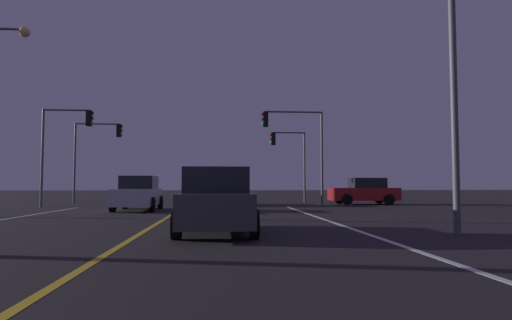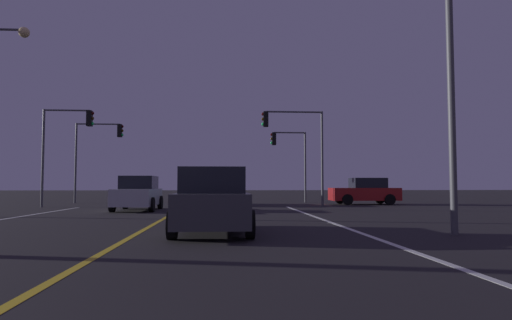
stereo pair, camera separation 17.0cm
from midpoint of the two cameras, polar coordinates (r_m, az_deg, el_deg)
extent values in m
cube|color=silver|center=(10.24, 16.75, -10.18)|extent=(0.16, 31.24, 0.01)
cube|color=gold|center=(9.81, -17.56, -10.49)|extent=(0.16, 31.24, 0.01)
cylinder|color=black|center=(21.04, -13.55, -5.66)|extent=(0.22, 0.68, 0.68)
cylinder|color=black|center=(21.40, -18.34, -5.54)|extent=(0.22, 0.68, 0.68)
cylinder|color=black|center=(23.71, -12.52, -5.39)|extent=(0.22, 0.68, 0.68)
cylinder|color=black|center=(24.03, -16.80, -5.30)|extent=(0.22, 0.68, 0.68)
cube|color=#B7BABF|center=(22.52, -15.27, -4.65)|extent=(1.80, 4.30, 0.80)
cube|color=black|center=(22.75, -15.13, -2.83)|extent=(1.60, 2.10, 0.64)
cube|color=red|center=(24.48, -12.96, -4.33)|extent=(0.24, 0.08, 0.16)
cube|color=red|center=(24.69, -15.73, -4.28)|extent=(0.24, 0.08, 0.16)
cylinder|color=black|center=(27.91, 11.57, -5.06)|extent=(0.68, 0.22, 0.68)
cylinder|color=black|center=(29.64, 10.60, -4.96)|extent=(0.68, 0.22, 0.68)
cylinder|color=black|center=(28.77, 16.76, -4.93)|extent=(0.68, 0.22, 0.68)
cylinder|color=black|center=(30.45, 15.53, -4.85)|extent=(0.68, 0.22, 0.68)
cube|color=maroon|center=(29.15, 13.63, -4.32)|extent=(4.30, 1.80, 0.80)
cube|color=black|center=(29.23, 14.07, -2.90)|extent=(2.10, 1.60, 0.64)
cube|color=red|center=(29.31, 17.90, -4.06)|extent=(0.08, 0.24, 0.16)
cube|color=red|center=(30.43, 17.04, -4.03)|extent=(0.08, 0.24, 0.16)
cylinder|color=black|center=(28.87, -6.75, -5.04)|extent=(0.22, 0.68, 0.68)
cylinder|color=black|center=(28.86, -3.16, -5.06)|extent=(0.22, 0.68, 0.68)
cylinder|color=black|center=(26.18, -6.98, -5.23)|extent=(0.22, 0.68, 0.68)
cylinder|color=black|center=(26.16, -3.02, -5.25)|extent=(0.22, 0.68, 0.68)
cube|color=#145156|center=(27.49, -4.97, -4.47)|extent=(1.80, 4.30, 0.80)
cube|color=black|center=(27.24, -4.97, -2.97)|extent=(1.60, 2.10, 0.64)
cube|color=red|center=(25.40, -6.37, -4.35)|extent=(0.24, 0.08, 0.16)
cube|color=red|center=(25.39, -3.66, -4.36)|extent=(0.24, 0.08, 0.16)
cylinder|color=black|center=(13.10, -9.46, -7.25)|extent=(0.22, 0.68, 0.68)
cylinder|color=black|center=(13.07, -1.50, -7.30)|extent=(0.22, 0.68, 0.68)
cylinder|color=black|center=(10.42, -10.75, -8.29)|extent=(0.22, 0.68, 0.68)
cylinder|color=black|center=(10.38, -0.72, -8.36)|extent=(0.22, 0.68, 0.68)
cube|color=#38383D|center=(11.68, -5.59, -6.20)|extent=(1.80, 4.30, 0.80)
cube|color=black|center=(11.42, -5.59, -2.65)|extent=(1.60, 2.10, 0.64)
cube|color=red|center=(9.61, -9.43, -6.22)|extent=(0.24, 0.08, 0.16)
cube|color=red|center=(9.59, -2.22, -6.27)|extent=(0.24, 0.08, 0.16)
cylinder|color=#4C4C51|center=(26.31, 8.38, 0.19)|extent=(0.14, 0.14, 5.63)
cylinder|color=#4C4C51|center=(26.30, 4.74, 6.24)|extent=(3.36, 0.10, 0.10)
cube|color=black|center=(26.01, 1.08, 5.33)|extent=(0.28, 0.36, 0.90)
sphere|color=#3A0605|center=(26.04, 0.72, 5.98)|extent=(0.20, 0.20, 0.20)
sphere|color=#3C2706|center=(26.00, 0.72, 5.33)|extent=(0.20, 0.20, 0.20)
sphere|color=#19E059|center=(25.95, 0.73, 4.68)|extent=(0.20, 0.20, 0.20)
cylinder|color=#4C4C51|center=(27.60, -26.18, 0.26)|extent=(0.14, 0.14, 5.57)
cylinder|color=#4C4C51|center=(27.45, -23.56, 5.96)|extent=(2.53, 0.10, 0.10)
cube|color=black|center=(27.00, -21.03, 5.09)|extent=(0.28, 0.36, 0.90)
sphere|color=#3A0605|center=(26.99, -20.69, 5.73)|extent=(0.20, 0.20, 0.20)
sphere|color=#3C2706|center=(26.95, -20.71, 5.10)|extent=(0.20, 0.20, 0.20)
sphere|color=#19E059|center=(26.91, -20.72, 4.47)|extent=(0.20, 0.20, 0.20)
cylinder|color=#4C4C51|center=(31.67, 6.17, -0.92)|extent=(0.14, 0.14, 5.05)
cylinder|color=#4C4C51|center=(31.68, 4.14, 3.56)|extent=(2.25, 0.10, 0.10)
cube|color=black|center=(31.48, 2.11, 2.77)|extent=(0.28, 0.36, 0.90)
sphere|color=#3A0605|center=(31.50, 1.82, 3.32)|extent=(0.20, 0.20, 0.20)
sphere|color=#3C2706|center=(31.46, 1.82, 2.78)|extent=(0.20, 0.20, 0.20)
sphere|color=#19E059|center=(31.43, 1.82, 2.23)|extent=(0.20, 0.20, 0.20)
cylinder|color=#4C4C51|center=(32.77, -22.63, -0.34)|extent=(0.14, 0.14, 5.54)
cylinder|color=#4C4C51|center=(32.58, -20.05, 4.43)|extent=(2.95, 0.10, 0.10)
cube|color=black|center=(32.16, -17.52, 3.67)|extent=(0.28, 0.36, 0.90)
sphere|color=#3A0605|center=(32.16, -17.23, 4.20)|extent=(0.20, 0.20, 0.20)
sphere|color=#3C2706|center=(32.12, -17.24, 3.67)|extent=(0.20, 0.20, 0.20)
sphere|color=#19E059|center=(32.09, -17.25, 3.14)|extent=(0.20, 0.20, 0.20)
cylinder|color=#4C4C51|center=(12.60, 23.92, 10.16)|extent=(0.18, 0.18, 8.25)
sphere|color=#F9D88C|center=(21.01, -28.06, 14.48)|extent=(0.44, 0.44, 0.44)
camera|label=1|loc=(0.08, -94.48, 0.25)|focal=30.80mm
camera|label=2|loc=(0.08, 85.52, -0.25)|focal=30.80mm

